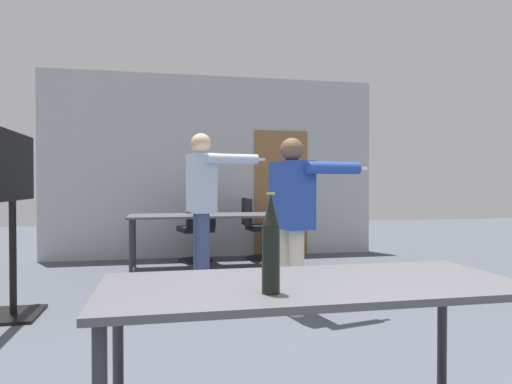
# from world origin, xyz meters

# --- Properties ---
(back_wall) EXTENTS (5.33, 0.12, 2.91)m
(back_wall) POSITION_xyz_m (0.03, 5.85, 1.44)
(back_wall) COLOR #B2B5B7
(back_wall) RESTS_ON ground_plane
(conference_table_near) EXTENTS (1.79, 0.74, 0.75)m
(conference_table_near) POSITION_xyz_m (-0.19, 0.37, 0.68)
(conference_table_near) COLOR #4C4C51
(conference_table_near) RESTS_ON ground_plane
(conference_table_far) EXTENTS (2.35, 0.79, 0.75)m
(conference_table_far) POSITION_xyz_m (-0.10, 4.79, 0.69)
(conference_table_far) COLOR #4C4C51
(conference_table_far) RESTS_ON ground_plane
(tv_screen) EXTENTS (0.44, 1.21, 1.64)m
(tv_screen) POSITION_xyz_m (-2.12, 2.85, 1.05)
(tv_screen) COLOR black
(tv_screen) RESTS_ON ground_plane
(person_far_watching) EXTENTS (0.87, 0.67, 1.75)m
(person_far_watching) POSITION_xyz_m (-0.38, 3.72, 1.05)
(person_far_watching) COLOR #3D4C75
(person_far_watching) RESTS_ON ground_plane
(person_left_plaid) EXTENTS (0.83, 0.64, 1.59)m
(person_left_plaid) POSITION_xyz_m (0.34, 2.48, 0.95)
(person_left_plaid) COLOR beige
(person_left_plaid) RESTS_ON ground_plane
(office_chair_mid_tucked) EXTENTS (0.56, 0.62, 0.95)m
(office_chair_mid_tucked) POSITION_xyz_m (-0.32, 5.36, 0.45)
(office_chair_mid_tucked) COLOR black
(office_chair_mid_tucked) RESTS_ON ground_plane
(office_chair_near_pushed) EXTENTS (0.56, 0.52, 0.95)m
(office_chair_near_pushed) POSITION_xyz_m (0.64, 5.45, 0.45)
(office_chair_near_pushed) COLOR black
(office_chair_near_pushed) RESTS_ON ground_plane
(beer_bottle) EXTENTS (0.07, 0.07, 0.39)m
(beer_bottle) POSITION_xyz_m (-0.41, 0.20, 0.94)
(beer_bottle) COLOR black
(beer_bottle) RESTS_ON conference_table_near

